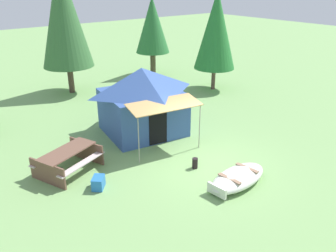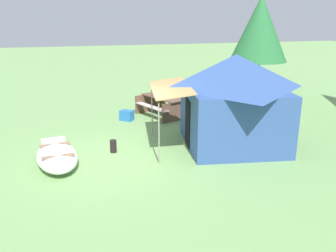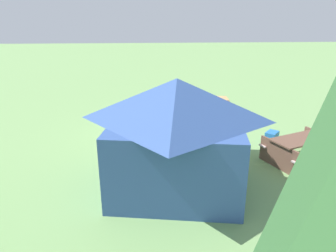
{
  "view_description": "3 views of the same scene",
  "coord_description": "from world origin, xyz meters",
  "px_view_note": "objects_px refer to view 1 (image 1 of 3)",
  "views": [
    {
      "loc": [
        -7.68,
        -7.68,
        6.05
      ],
      "look_at": [
        -0.53,
        1.43,
        1.05
      ],
      "focal_mm": 36.95,
      "sensor_mm": 36.0,
      "label": 1
    },
    {
      "loc": [
        9.23,
        -1.25,
        3.82
      ],
      "look_at": [
        -0.02,
        1.41,
        0.83
      ],
      "focal_mm": 38.06,
      "sensor_mm": 36.0,
      "label": 2
    },
    {
      "loc": [
        0.47,
        10.45,
        4.09
      ],
      "look_at": [
        -0.18,
        1.32,
        0.85
      ],
      "focal_mm": 33.51,
      "sensor_mm": 36.0,
      "label": 3
    }
  ],
  "objects_px": {
    "canvas_cabin_tent": "(142,100)",
    "pine_tree_side": "(152,25)",
    "cooler_box": "(98,183)",
    "beached_rowboat": "(238,178)",
    "fuel_can": "(195,163)",
    "pine_tree_far_center": "(64,15)",
    "pine_tree_back_right": "(216,30)",
    "picnic_table": "(68,158)"
  },
  "relations": [
    {
      "from": "canvas_cabin_tent",
      "to": "cooler_box",
      "type": "distance_m",
      "value": 4.59
    },
    {
      "from": "pine_tree_back_right",
      "to": "pine_tree_side",
      "type": "height_order",
      "value": "pine_tree_back_right"
    },
    {
      "from": "fuel_can",
      "to": "pine_tree_far_center",
      "type": "bearing_deg",
      "value": 88.68
    },
    {
      "from": "beached_rowboat",
      "to": "canvas_cabin_tent",
      "type": "distance_m",
      "value": 5.32
    },
    {
      "from": "beached_rowboat",
      "to": "pine_tree_side",
      "type": "height_order",
      "value": "pine_tree_side"
    },
    {
      "from": "pine_tree_back_right",
      "to": "pine_tree_far_center",
      "type": "distance_m",
      "value": 8.19
    },
    {
      "from": "fuel_can",
      "to": "pine_tree_far_center",
      "type": "distance_m",
      "value": 11.44
    },
    {
      "from": "pine_tree_far_center",
      "to": "pine_tree_side",
      "type": "bearing_deg",
      "value": 3.04
    },
    {
      "from": "fuel_can",
      "to": "pine_tree_side",
      "type": "xyz_separation_m",
      "value": [
        6.19,
        11.01,
        3.04
      ]
    },
    {
      "from": "canvas_cabin_tent",
      "to": "pine_tree_far_center",
      "type": "height_order",
      "value": "pine_tree_far_center"
    },
    {
      "from": "cooler_box",
      "to": "pine_tree_far_center",
      "type": "distance_m",
      "value": 11.11
    },
    {
      "from": "canvas_cabin_tent",
      "to": "pine_tree_back_right",
      "type": "height_order",
      "value": "pine_tree_back_right"
    },
    {
      "from": "beached_rowboat",
      "to": "fuel_can",
      "type": "bearing_deg",
      "value": 104.37
    },
    {
      "from": "pine_tree_far_center",
      "to": "canvas_cabin_tent",
      "type": "bearing_deg",
      "value": -89.36
    },
    {
      "from": "beached_rowboat",
      "to": "picnic_table",
      "type": "relative_size",
      "value": 1.01
    },
    {
      "from": "beached_rowboat",
      "to": "picnic_table",
      "type": "height_order",
      "value": "picnic_table"
    },
    {
      "from": "beached_rowboat",
      "to": "canvas_cabin_tent",
      "type": "relative_size",
      "value": 0.55
    },
    {
      "from": "beached_rowboat",
      "to": "picnic_table",
      "type": "distance_m",
      "value": 5.62
    },
    {
      "from": "pine_tree_back_right",
      "to": "beached_rowboat",
      "type": "bearing_deg",
      "value": -130.55
    },
    {
      "from": "fuel_can",
      "to": "pine_tree_back_right",
      "type": "height_order",
      "value": "pine_tree_back_right"
    },
    {
      "from": "picnic_table",
      "to": "fuel_can",
      "type": "distance_m",
      "value": 4.29
    },
    {
      "from": "cooler_box",
      "to": "fuel_can",
      "type": "xyz_separation_m",
      "value": [
        3.19,
        -0.94,
        -0.01
      ]
    },
    {
      "from": "picnic_table",
      "to": "cooler_box",
      "type": "relative_size",
      "value": 5.01
    },
    {
      "from": "fuel_can",
      "to": "cooler_box",
      "type": "bearing_deg",
      "value": 163.58
    },
    {
      "from": "pine_tree_far_center",
      "to": "pine_tree_side",
      "type": "xyz_separation_m",
      "value": [
        5.94,
        0.32,
        -1.02
      ]
    },
    {
      "from": "picnic_table",
      "to": "fuel_can",
      "type": "bearing_deg",
      "value": -35.52
    },
    {
      "from": "cooler_box",
      "to": "pine_tree_side",
      "type": "distance_m",
      "value": 14.09
    },
    {
      "from": "canvas_cabin_tent",
      "to": "pine_tree_side",
      "type": "height_order",
      "value": "pine_tree_side"
    },
    {
      "from": "cooler_box",
      "to": "pine_tree_back_right",
      "type": "height_order",
      "value": "pine_tree_back_right"
    },
    {
      "from": "fuel_can",
      "to": "pine_tree_far_center",
      "type": "height_order",
      "value": "pine_tree_far_center"
    },
    {
      "from": "pine_tree_back_right",
      "to": "pine_tree_far_center",
      "type": "height_order",
      "value": "pine_tree_far_center"
    },
    {
      "from": "fuel_can",
      "to": "picnic_table",
      "type": "bearing_deg",
      "value": 144.48
    },
    {
      "from": "picnic_table",
      "to": "cooler_box",
      "type": "bearing_deg",
      "value": -79.17
    },
    {
      "from": "pine_tree_back_right",
      "to": "pine_tree_side",
      "type": "bearing_deg",
      "value": 99.82
    },
    {
      "from": "fuel_can",
      "to": "pine_tree_side",
      "type": "relative_size",
      "value": 0.07
    },
    {
      "from": "beached_rowboat",
      "to": "pine_tree_side",
      "type": "relative_size",
      "value": 0.48
    },
    {
      "from": "canvas_cabin_tent",
      "to": "pine_tree_far_center",
      "type": "xyz_separation_m",
      "value": [
        -0.08,
        7.08,
        2.82
      ]
    },
    {
      "from": "pine_tree_back_right",
      "to": "cooler_box",
      "type": "bearing_deg",
      "value": -152.87
    },
    {
      "from": "cooler_box",
      "to": "fuel_can",
      "type": "relative_size",
      "value": 1.29
    },
    {
      "from": "picnic_table",
      "to": "pine_tree_back_right",
      "type": "bearing_deg",
      "value": 19.33
    },
    {
      "from": "picnic_table",
      "to": "pine_tree_side",
      "type": "relative_size",
      "value": 0.48
    },
    {
      "from": "beached_rowboat",
      "to": "pine_tree_far_center",
      "type": "bearing_deg",
      "value": 90.72
    }
  ]
}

